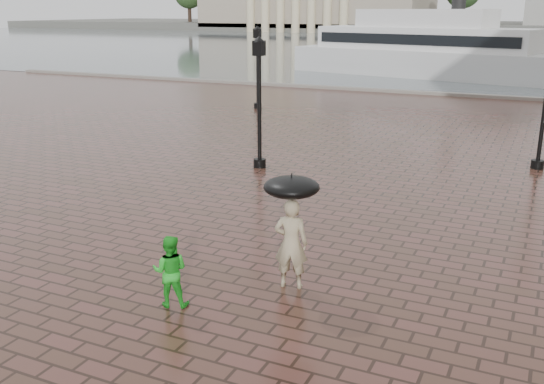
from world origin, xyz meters
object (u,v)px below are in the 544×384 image
(child_pedestrian, at_px, (170,271))
(ferry_near, at_px, (424,49))
(street_lamps, at_px, (337,87))
(adult_pedestrian, at_px, (291,244))

(child_pedestrian, relative_size, ferry_near, 0.06)
(child_pedestrian, height_order, ferry_near, ferry_near)
(street_lamps, bearing_deg, adult_pedestrian, -74.42)
(adult_pedestrian, height_order, ferry_near, ferry_near)
(child_pedestrian, bearing_deg, street_lamps, -103.51)
(street_lamps, relative_size, ferry_near, 0.66)
(street_lamps, relative_size, child_pedestrian, 11.01)
(street_lamps, distance_m, child_pedestrian, 15.72)
(street_lamps, bearing_deg, ferry_near, 94.32)
(street_lamps, xyz_separation_m, ferry_near, (-2.12, 28.06, -0.10))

